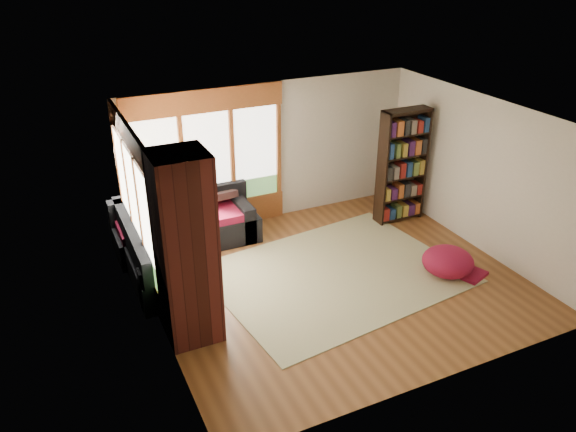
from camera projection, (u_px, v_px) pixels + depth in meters
name	position (u px, v px, depth m)	size (l,w,h in m)	color
floor	(335.00, 279.00, 8.84)	(5.50, 5.50, 0.00)	brown
ceiling	(342.00, 119.00, 7.69)	(5.50, 5.50, 0.00)	white
wall_back	(271.00, 152.00, 10.30)	(5.50, 0.04, 2.60)	silver
wall_front	(449.00, 291.00, 6.24)	(5.50, 0.04, 2.60)	silver
wall_left	(152.00, 243.00, 7.22)	(0.04, 5.00, 2.60)	silver
wall_right	(482.00, 175.00, 9.31)	(0.04, 5.00, 2.60)	silver
windows_back	(208.00, 160.00, 9.79)	(2.82, 0.10, 1.90)	#9B5527
windows_left	(135.00, 204.00, 8.18)	(0.10, 2.62, 1.90)	#9B5527
roller_blind	(123.00, 159.00, 8.69)	(0.03, 0.72, 0.90)	#6B784D
brick_chimney	(186.00, 250.00, 7.07)	(0.70, 0.70, 2.60)	#471914
sectional_sofa	(183.00, 241.00, 9.34)	(2.20, 2.20, 0.80)	black
area_rug	(336.00, 274.00, 8.98)	(3.78, 2.89, 0.01)	silver
bookshelf	(402.00, 166.00, 10.29)	(0.92, 0.31, 2.14)	black
pouf	(448.00, 261.00, 8.90)	(0.81, 0.81, 0.44)	maroon
dog_tan	(189.00, 207.00, 9.33)	(1.07, 1.09, 0.54)	olive
dog_brindle	(165.00, 231.00, 8.70)	(0.58, 0.82, 0.42)	#3D2C1D
throw_pillows	(180.00, 210.00, 9.26)	(1.98, 1.68, 0.45)	black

